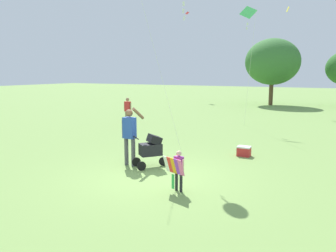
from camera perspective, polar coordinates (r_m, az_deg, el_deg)
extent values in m
plane|color=#75994C|center=(9.59, -2.29, -8.46)|extent=(120.00, 120.00, 0.00)
cylinder|color=brown|center=(31.24, 17.12, 5.19)|extent=(0.36, 0.36, 1.90)
ellipsoid|color=#387033|center=(31.19, 17.37, 10.40)|extent=(4.74, 4.26, 4.03)
cylinder|color=#232328|center=(8.28, 2.23, -9.52)|extent=(0.07, 0.07, 0.50)
cylinder|color=#232328|center=(8.38, 1.45, -9.27)|extent=(0.07, 0.07, 0.50)
cube|color=purple|center=(8.20, 1.86, -6.48)|extent=(0.25, 0.20, 0.38)
cylinder|color=beige|center=(8.12, 2.55, -6.84)|extent=(0.05, 0.05, 0.34)
cylinder|color=beige|center=(8.30, 1.17, -6.47)|extent=(0.05, 0.05, 0.34)
sphere|color=beige|center=(8.13, 1.87, -4.67)|extent=(0.13, 0.13, 0.13)
cube|color=pink|center=(7.92, 2.19, -7.13)|extent=(0.16, 0.18, 0.41)
cube|color=purple|center=(8.00, 1.57, -6.95)|extent=(0.16, 0.18, 0.41)
cube|color=#F4A319|center=(8.08, 0.96, -6.78)|extent=(0.16, 0.18, 0.41)
cube|color=red|center=(8.16, 0.36, -6.61)|extent=(0.16, 0.18, 0.41)
cube|color=white|center=(8.25, -0.23, -6.45)|extent=(0.16, 0.18, 0.41)
cube|color=green|center=(8.18, 0.85, -9.44)|extent=(0.08, 0.04, 0.36)
cylinder|color=#4C4C51|center=(10.64, -7.10, -4.31)|extent=(0.13, 0.13, 0.87)
cylinder|color=#4C4C51|center=(10.47, -5.94, -4.51)|extent=(0.13, 0.13, 0.87)
cube|color=#284CA8|center=(10.40, -6.60, -0.32)|extent=(0.40, 0.27, 0.65)
cylinder|color=brown|center=(10.56, -7.60, -0.45)|extent=(0.09, 0.09, 0.58)
cylinder|color=brown|center=(10.30, -5.11, 2.14)|extent=(0.14, 0.54, 0.41)
sphere|color=brown|center=(10.33, -6.65, 2.21)|extent=(0.23, 0.23, 0.23)
cylinder|color=black|center=(10.54, -0.82, -6.03)|extent=(0.21, 0.24, 0.28)
cylinder|color=black|center=(10.52, -5.42, -6.09)|extent=(0.21, 0.24, 0.28)
cylinder|color=black|center=(10.04, -4.55, -6.82)|extent=(0.21, 0.24, 0.28)
cube|color=black|center=(10.29, -3.00, -4.00)|extent=(0.75, 0.77, 0.36)
cube|color=black|center=(10.27, -2.34, -2.31)|extent=(0.59, 0.58, 0.35)
cylinder|color=black|center=(10.07, -5.49, -1.99)|extent=(0.39, 0.34, 0.04)
cube|color=white|center=(11.28, 2.66, 20.09)|extent=(0.08, 0.04, 0.14)
cube|color=white|center=(11.21, 2.63, 19.02)|extent=(0.08, 0.05, 0.14)
cube|color=white|center=(11.17, 2.79, 17.90)|extent=(0.09, 0.06, 0.14)
cylinder|color=silver|center=(10.62, -1.06, 8.19)|extent=(0.89, 1.40, 5.44)
cube|color=green|center=(19.11, 13.50, 18.32)|extent=(0.98, 0.57, 0.77)
cube|color=white|center=(19.02, 13.39, 16.56)|extent=(0.08, 0.08, 0.14)
cube|color=white|center=(18.99, 13.27, 15.91)|extent=(0.09, 0.08, 0.14)
cylinder|color=silver|center=(17.92, 13.73, 8.96)|extent=(0.83, 1.73, 5.84)
cube|color=red|center=(41.19, 3.31, 18.66)|extent=(0.46, 0.29, 0.40)
cube|color=yellow|center=(27.13, 19.74, 18.20)|extent=(0.26, 0.35, 0.44)
cylinder|color=#7F705B|center=(18.88, -7.14, 1.39)|extent=(0.11, 0.11, 0.74)
cylinder|color=#7F705B|center=(18.74, -6.57, 1.34)|extent=(0.11, 0.11, 0.74)
cube|color=red|center=(18.73, -6.89, 3.33)|extent=(0.33, 0.21, 0.55)
cylinder|color=#A37556|center=(18.86, -7.38, 3.24)|extent=(0.08, 0.08, 0.49)
cylinder|color=#A37556|center=(18.61, -6.39, 3.18)|extent=(0.08, 0.08, 0.49)
sphere|color=#A37556|center=(18.69, -6.92, 4.52)|extent=(0.19, 0.19, 0.19)
cube|color=red|center=(12.00, 12.80, -4.32)|extent=(0.44, 0.32, 0.30)
cube|color=white|center=(11.96, 12.83, -3.51)|extent=(0.45, 0.33, 0.05)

